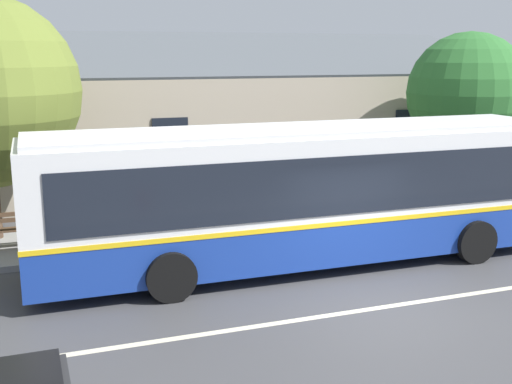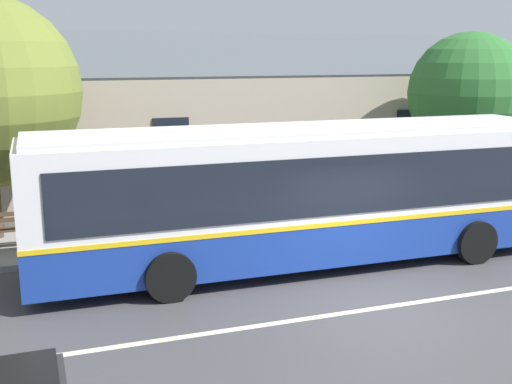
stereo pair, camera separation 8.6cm
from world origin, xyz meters
name	(u,v)px [view 2 (the right image)]	position (x,y,z in m)	size (l,w,h in m)	color
ground_plane	(383,307)	(0.00, 0.00, 0.00)	(300.00, 300.00, 0.00)	#424244
sidewalk_far	(271,225)	(0.00, 6.00, 0.07)	(60.00, 3.00, 0.15)	gray
lane_divider_stripe	(383,307)	(0.00, 0.00, 0.00)	(60.00, 0.16, 0.01)	beige
community_building	(144,125)	(-2.08, 13.90, 2.09)	(24.61, 9.64, 6.50)	tan
transit_bus	(305,192)	(-0.38, 2.90, 1.69)	(12.22, 2.85, 3.14)	navy
bench_by_building	(7,231)	(-6.79, 5.88, 0.58)	(1.82, 0.51, 0.94)	brown
street_tree_primary	(469,96)	(6.82, 6.70, 3.40)	(3.75, 3.75, 5.38)	#4C3828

